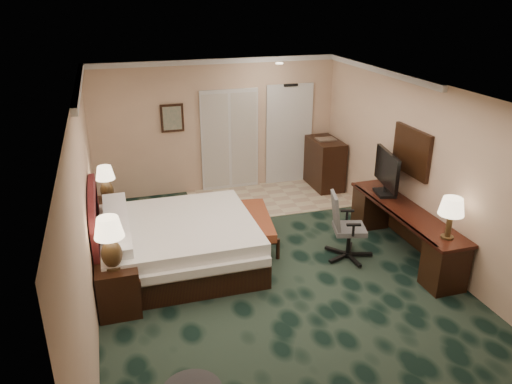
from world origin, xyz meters
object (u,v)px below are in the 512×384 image
object	(u,v)px
bed	(179,244)
desk	(403,231)
nightstand_far	(110,215)
bed_bench	(255,229)
lamp_far	(106,183)
desk_chair	(350,226)
lamp_near	(110,243)
minibar	(325,164)
nightstand_near	(118,287)
tv	(386,173)

from	to	relation	value
bed	desk	size ratio (longest dim) A/B	0.86
nightstand_far	bed_bench	xyz separation A→B (m)	(2.28, -1.17, -0.04)
lamp_far	desk_chair	distance (m)	4.14
bed_bench	desk	xyz separation A→B (m)	(2.17, -1.01, 0.13)
desk	nightstand_far	bearing A→B (deg)	153.98
desk	desk_chair	world-z (taller)	desk_chair
lamp_near	minibar	size ratio (longest dim) A/B	0.68
desk_chair	lamp_far	bearing A→B (deg)	165.23
nightstand_near	tv	size ratio (longest dim) A/B	0.70
nightstand_far	minibar	world-z (taller)	minibar
lamp_far	tv	distance (m)	4.72
bed	tv	size ratio (longest dim) A/B	2.37
tv	bed	bearing A→B (deg)	-169.24
bed_bench	desk_chair	xyz separation A→B (m)	(1.28, -0.89, 0.30)
desk	minibar	bearing A→B (deg)	90.41
lamp_near	tv	world-z (taller)	tv
nightstand_near	lamp_near	world-z (taller)	lamp_near
bed	lamp_near	bearing A→B (deg)	-135.07
bed_bench	minibar	xyz separation A→B (m)	(2.15, 2.01, 0.28)
bed	lamp_far	size ratio (longest dim) A/B	3.71
nightstand_near	desk_chair	world-z (taller)	desk_chair
tv	minibar	world-z (taller)	tv
lamp_far	desk	xyz separation A→B (m)	(4.45, -2.20, -0.50)
lamp_near	bed_bench	bearing A→B (deg)	30.35
lamp_far	minibar	world-z (taller)	lamp_far
bed	nightstand_far	distance (m)	1.82
nightstand_far	bed_bench	distance (m)	2.56
desk	desk_chair	bearing A→B (deg)	172.31
nightstand_far	desk	xyz separation A→B (m)	(4.45, -2.17, 0.09)
desk_chair	nightstand_near	bearing A→B (deg)	-158.05
bed	tv	world-z (taller)	tv
lamp_far	desk	size ratio (longest dim) A/B	0.23
lamp_near	bed	bearing A→B (deg)	44.93
bed_bench	lamp_near	bearing A→B (deg)	-141.13
bed_bench	nightstand_far	bearing A→B (deg)	161.42
lamp_far	nightstand_near	bearing A→B (deg)	-89.06
bed_bench	minibar	size ratio (longest dim) A/B	1.38
bed_bench	desk	distance (m)	2.40
desk	tv	world-z (taller)	tv
lamp_near	desk_chair	size ratio (longest dim) A/B	0.65
lamp_far	bed_bench	xyz separation A→B (m)	(2.28, -1.20, -0.63)
nightstand_near	tv	world-z (taller)	tv
bed_bench	desk_chair	world-z (taller)	desk_chair
lamp_near	desk_chair	xyz separation A→B (m)	(3.55, 0.44, -0.48)
bed	nightstand_near	bearing A→B (deg)	-135.77
bed_bench	tv	world-z (taller)	tv
lamp_far	lamp_near	bearing A→B (deg)	-89.69
desk	tv	size ratio (longest dim) A/B	2.75
tv	minibar	distance (m)	2.44
desk_chair	lamp_near	bearing A→B (deg)	-157.30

